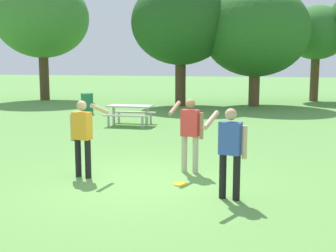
{
  "coord_description": "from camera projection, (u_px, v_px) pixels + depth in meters",
  "views": [
    {
      "loc": [
        2.56,
        -8.46,
        2.47
      ],
      "look_at": [
        0.23,
        1.18,
        1.0
      ],
      "focal_mm": 47.54,
      "sensor_mm": 36.0,
      "label": 1
    }
  ],
  "objects": [
    {
      "name": "tree_tall_left",
      "position": [
        42.0,
        18.0,
        27.13
      ],
      "size": [
        5.72,
        5.72,
        7.48
      ],
      "color": "#4C3823",
      "rests_on": "ground"
    },
    {
      "name": "person_bystander",
      "position": [
        190.0,
        130.0,
        9.74
      ],
      "size": [
        0.68,
        0.66,
        1.64
      ],
      "color": "#B7AD93",
      "rests_on": "ground"
    },
    {
      "name": "tree_broad_center",
      "position": [
        181.0,
        23.0,
        23.79
      ],
      "size": [
        5.31,
        5.31,
        6.73
      ],
      "color": "#4C3823",
      "rests_on": "ground"
    },
    {
      "name": "ground_plane",
      "position": [
        144.0,
        182.0,
        9.09
      ],
      "size": [
        120.0,
        120.0,
        0.0
      ],
      "primitive_type": "plane",
      "color": "#609947"
    },
    {
      "name": "trash_can_further_along",
      "position": [
        87.0,
        103.0,
        20.67
      ],
      "size": [
        0.59,
        0.59,
        0.96
      ],
      "color": "#237047",
      "rests_on": "ground"
    },
    {
      "name": "person_catcher",
      "position": [
        83.0,
        133.0,
        9.35
      ],
      "size": [
        0.73,
        0.64,
        1.64
      ],
      "color": "black",
      "rests_on": "ground"
    },
    {
      "name": "picnic_table_near",
      "position": [
        130.0,
        111.0,
        16.96
      ],
      "size": [
        1.71,
        1.43,
        0.77
      ],
      "color": "beige",
      "rests_on": "ground"
    },
    {
      "name": "tree_slender_mid",
      "position": [
        317.0,
        33.0,
        26.58
      ],
      "size": [
        3.78,
        3.78,
        5.72
      ],
      "color": "brown",
      "rests_on": "ground"
    },
    {
      "name": "frisbee",
      "position": [
        181.0,
        184.0,
        8.9
      ],
      "size": [
        0.28,
        0.28,
        0.03
      ],
      "primitive_type": "cylinder",
      "color": "yellow",
      "rests_on": "ground"
    },
    {
      "name": "tree_far_right",
      "position": [
        256.0,
        31.0,
        23.64
      ],
      "size": [
        5.69,
        5.69,
        6.43
      ],
      "color": "brown",
      "rests_on": "ground"
    },
    {
      "name": "person_thrower",
      "position": [
        230.0,
        147.0,
        7.83
      ],
      "size": [
        0.73,
        0.64,
        1.64
      ],
      "color": "black",
      "rests_on": "ground"
    }
  ]
}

